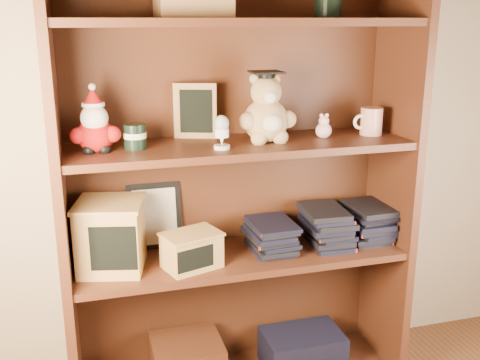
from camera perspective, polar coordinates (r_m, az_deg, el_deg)
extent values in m
cube|color=tan|center=(2.03, -0.81, 13.31)|extent=(3.00, 0.04, 2.50)
cube|color=#4C2615|center=(1.85, -17.75, -1.98)|extent=(0.03, 0.35, 1.60)
cube|color=#4C2615|center=(2.14, 15.23, 0.68)|extent=(0.03, 0.35, 1.60)
cube|color=#472313|center=(2.06, -1.26, 0.69)|extent=(1.20, 0.02, 1.60)
cube|color=#4C2615|center=(1.83, 0.00, 15.76)|extent=(1.14, 0.33, 0.02)
cube|color=black|center=(2.27, 6.33, -16.70)|extent=(0.30, 0.20, 0.14)
cylinder|color=black|center=(1.94, 8.99, 17.59)|extent=(0.09, 0.09, 0.11)
cube|color=#4C2615|center=(2.00, 0.00, -7.79)|extent=(1.14, 0.33, 0.02)
cube|color=#4C2615|center=(1.88, 0.00, 3.45)|extent=(1.14, 0.33, 0.02)
sphere|color=#A50F0F|center=(1.79, -14.47, 4.43)|extent=(0.11, 0.11, 0.11)
sphere|color=#A50F0F|center=(1.78, -16.11, 4.33)|extent=(0.05, 0.05, 0.05)
sphere|color=#A50F0F|center=(1.78, -12.81, 4.58)|extent=(0.05, 0.05, 0.05)
sphere|color=black|center=(1.78, -15.10, 2.94)|extent=(0.04, 0.04, 0.04)
sphere|color=black|center=(1.78, -13.60, 3.05)|extent=(0.04, 0.04, 0.04)
sphere|color=white|center=(1.77, -14.58, 6.10)|extent=(0.08, 0.08, 0.08)
sphere|color=#D8B293|center=(1.78, -14.64, 6.76)|extent=(0.06, 0.06, 0.06)
cone|color=#A50F0F|center=(1.78, -14.74, 8.24)|extent=(0.06, 0.06, 0.06)
sphere|color=white|center=(1.77, -14.81, 9.13)|extent=(0.02, 0.02, 0.02)
cylinder|color=white|center=(1.78, -14.69, 7.44)|extent=(0.07, 0.07, 0.01)
cylinder|color=black|center=(1.80, -10.61, 4.36)|extent=(0.07, 0.07, 0.08)
cylinder|color=beige|center=(1.80, -10.62, 4.51)|extent=(0.07, 0.07, 0.02)
cube|color=#9E7547|center=(1.94, -4.57, 7.02)|extent=(0.15, 0.06, 0.19)
cube|color=black|center=(1.93, -4.50, 6.97)|extent=(0.11, 0.04, 0.15)
cube|color=#9E7547|center=(1.98, -4.70, 4.91)|extent=(0.08, 0.08, 0.01)
cylinder|color=white|center=(1.78, -1.85, 3.37)|extent=(0.05, 0.05, 0.01)
cone|color=white|center=(1.78, -1.86, 4.08)|extent=(0.02, 0.02, 0.04)
cylinder|color=white|center=(1.77, -1.86, 4.80)|extent=(0.05, 0.05, 0.03)
ellipsoid|color=#A1B1C3|center=(1.77, -1.87, 5.71)|extent=(0.05, 0.05, 0.06)
sphere|color=tan|center=(1.89, 2.63, 6.03)|extent=(0.15, 0.15, 0.15)
sphere|color=white|center=(1.83, 3.27, 5.79)|extent=(0.06, 0.06, 0.06)
sphere|color=tan|center=(1.85, 0.80, 5.99)|extent=(0.06, 0.06, 0.06)
sphere|color=tan|center=(1.89, 4.84, 6.17)|extent=(0.06, 0.06, 0.06)
sphere|color=tan|center=(1.84, 1.93, 4.23)|extent=(0.05, 0.05, 0.05)
sphere|color=tan|center=(1.87, 4.12, 4.35)|extent=(0.05, 0.05, 0.05)
sphere|color=tan|center=(1.87, 2.67, 8.92)|extent=(0.10, 0.10, 0.10)
sphere|color=white|center=(1.83, 3.09, 8.43)|extent=(0.04, 0.04, 0.04)
sphere|color=tan|center=(1.87, 1.48, 10.22)|extent=(0.03, 0.03, 0.03)
sphere|color=tan|center=(1.89, 3.67, 10.27)|extent=(0.03, 0.03, 0.03)
cylinder|color=black|center=(1.87, 2.69, 10.54)|extent=(0.05, 0.05, 0.02)
cube|color=black|center=(1.87, 2.70, 10.90)|extent=(0.10, 0.10, 0.01)
cylinder|color=#A50F0F|center=(1.86, 4.33, 10.50)|extent=(0.00, 0.05, 0.03)
sphere|color=beige|center=(1.97, 8.49, 5.00)|extent=(0.06, 0.06, 0.06)
sphere|color=beige|center=(1.97, 8.53, 5.94)|extent=(0.04, 0.04, 0.04)
sphere|color=beige|center=(1.96, 8.28, 6.50)|extent=(0.01, 0.01, 0.01)
sphere|color=beige|center=(1.97, 8.82, 6.52)|extent=(0.01, 0.01, 0.01)
cylinder|color=silver|center=(2.05, 13.20, 5.83)|extent=(0.08, 0.08, 0.10)
torus|color=white|center=(2.03, 12.12, 5.80)|extent=(0.05, 0.01, 0.05)
cube|color=black|center=(2.03, -8.68, -3.63)|extent=(0.19, 0.05, 0.24)
cube|color=beige|center=(2.02, -8.64, -3.71)|extent=(0.15, 0.03, 0.20)
cube|color=tan|center=(1.89, -12.95, -5.63)|extent=(0.24, 0.24, 0.22)
cube|color=black|center=(1.80, -12.75, -6.81)|extent=(0.14, 0.04, 0.15)
cube|color=tan|center=(1.85, -13.17, -2.35)|extent=(0.26, 0.26, 0.01)
cube|color=tan|center=(1.88, -4.93, -7.21)|extent=(0.21, 0.17, 0.11)
cube|color=black|center=(1.82, -4.54, -7.98)|extent=(0.13, 0.04, 0.07)
cube|color=tan|center=(1.85, -4.98, -5.51)|extent=(0.22, 0.18, 0.01)
cube|color=black|center=(2.03, 3.09, -6.89)|extent=(0.14, 0.20, 0.02)
cube|color=black|center=(2.02, 3.10, -6.48)|extent=(0.14, 0.20, 0.02)
cube|color=black|center=(2.01, 3.11, -6.06)|extent=(0.14, 0.20, 0.02)
cube|color=black|center=(2.01, 3.11, -5.63)|extent=(0.14, 0.20, 0.02)
cube|color=black|center=(2.00, 3.12, -5.21)|extent=(0.14, 0.20, 0.02)
cube|color=black|center=(2.00, 3.13, -4.78)|extent=(0.14, 0.20, 0.02)
cube|color=black|center=(1.99, 3.14, -4.35)|extent=(0.14, 0.20, 0.02)
cube|color=black|center=(2.10, 8.69, -6.19)|extent=(0.14, 0.20, 0.02)
cube|color=black|center=(2.10, 8.70, -5.79)|extent=(0.14, 0.20, 0.02)
cube|color=black|center=(2.09, 8.72, -5.38)|extent=(0.14, 0.20, 0.02)
cube|color=black|center=(2.08, 8.74, -4.97)|extent=(0.14, 0.20, 0.02)
cube|color=black|center=(2.08, 8.76, -4.56)|extent=(0.14, 0.20, 0.02)
cube|color=black|center=(2.07, 8.78, -4.15)|extent=(0.14, 0.20, 0.02)
cube|color=black|center=(2.07, 8.80, -3.73)|extent=(0.14, 0.20, 0.02)
cube|color=black|center=(2.06, 8.82, -3.31)|extent=(0.14, 0.20, 0.02)
cube|color=black|center=(2.17, 12.80, -5.64)|extent=(0.14, 0.20, 0.02)
cube|color=black|center=(2.17, 12.83, -5.25)|extent=(0.14, 0.20, 0.02)
cube|color=black|center=(2.16, 12.85, -4.85)|extent=(0.14, 0.20, 0.02)
cube|color=black|center=(2.16, 12.88, -4.46)|extent=(0.14, 0.20, 0.02)
cube|color=black|center=(2.15, 12.91, -4.06)|extent=(0.14, 0.20, 0.02)
cube|color=black|center=(2.15, 12.93, -3.66)|extent=(0.14, 0.20, 0.02)
cube|color=black|center=(2.14, 12.96, -3.25)|extent=(0.14, 0.20, 0.02)
cube|color=black|center=(2.14, 12.99, -2.85)|extent=(0.14, 0.20, 0.02)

